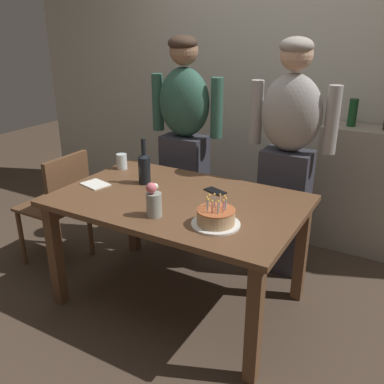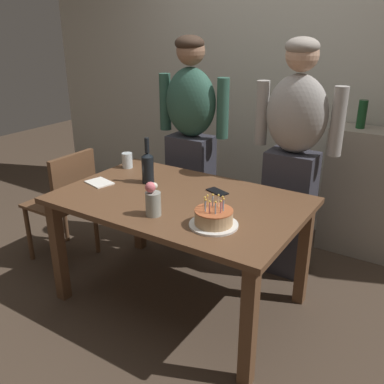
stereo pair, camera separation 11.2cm
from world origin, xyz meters
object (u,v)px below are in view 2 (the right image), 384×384
Objects in this scene: birthday_cake at (214,218)px; cell_phone at (217,192)px; person_woman_cardigan at (293,159)px; dining_chair at (67,198)px; napkin_stack at (99,183)px; person_man_bearded at (191,142)px; flower_vase at (153,200)px; wine_bottle at (148,166)px; water_glass_near at (127,160)px.

cell_phone is (-0.22, 0.42, -0.04)m from birthday_cake.
person_woman_cardigan reaches higher than dining_chair.
birthday_cake is at bearing -8.43° from napkin_stack.
cell_phone is at bearing 101.06° from dining_chair.
person_man_bearded is 0.83m from person_woman_cardigan.
flower_vase is 1.10m from person_woman_cardigan.
person_man_bearded reaches higher than wine_bottle.
person_man_bearded is 1.90× the size of dining_chair.
cell_phone is 0.52m from flower_vase.
wine_bottle is at bearing 154.66° from birthday_cake.
water_glass_near is 0.78× the size of cell_phone.
water_glass_near is at bearing 59.36° from person_man_bearded.
napkin_stack is at bearing 171.57° from birthday_cake.
wine_bottle is 0.35× the size of dining_chair.
flower_vase is at bearing -18.86° from napkin_stack.
water_glass_near is at bearing 152.74° from wine_bottle.
water_glass_near reaches higher than napkin_stack.
person_woman_cardigan is at bearing 117.29° from dining_chair.
cell_phone is at bearing 116.99° from birthday_cake.
water_glass_near reaches higher than cell_phone.
person_man_bearded is (-0.53, 0.52, 0.13)m from cell_phone.
person_woman_cardigan reaches higher than wine_bottle.
birthday_cake is at bearing -25.34° from wine_bottle.
flower_vase is (-0.35, -0.07, 0.05)m from birthday_cake.
wine_bottle is 0.50m from cell_phone.
water_glass_near is at bearing 154.04° from birthday_cake.
cell_phone is 1.20m from dining_chair.
person_woman_cardigan is at bearing 22.40° from water_glass_near.
flower_vase is at bearing -48.96° from wine_bottle.
flower_vase is at bearing -40.06° from water_glass_near.
person_man_bearded is (-0.75, 0.95, 0.09)m from birthday_cake.
napkin_stack is (0.06, -0.35, -0.05)m from water_glass_near.
napkin_stack is at bearing 82.35° from dining_chair.
birthday_cake is at bearing 128.37° from person_man_bearded.
water_glass_near is 0.37m from wine_bottle.
person_man_bearded reaches higher than flower_vase.
wine_bottle is 2.14× the size of cell_phone.
birthday_cake reaches higher than napkin_stack.
person_woman_cardigan is (0.08, 0.95, 0.09)m from birthday_cake.
birthday_cake is 0.30× the size of dining_chair.
dining_chair reaches higher than napkin_stack.
person_man_bearded is (-0.40, 1.01, 0.04)m from flower_vase.
flower_vase is (0.67, -0.56, 0.04)m from water_glass_near.
person_woman_cardigan reaches higher than birthday_cake.
dining_chair is at bearing -140.16° from water_glass_near.
person_woman_cardigan reaches higher than cell_phone.
birthday_cake is 1.32× the size of flower_vase.
dining_chair is at bearing -148.97° from cell_phone.
birthday_cake is 1.21m from person_man_bearded.
water_glass_near is at bearing 129.84° from dining_chair.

